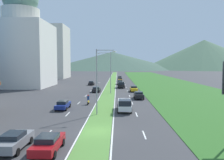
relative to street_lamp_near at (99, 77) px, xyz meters
name	(u,v)px	position (x,y,z in m)	size (l,w,h in m)	color
ground_plane	(97,132)	(0.42, -8.10, -5.48)	(600.00, 600.00, 0.00)	#38383A
grass_median	(111,84)	(0.42, 51.90, -5.45)	(3.20, 240.00, 0.06)	#518438
grass_verge_right	(166,84)	(21.02, 51.90, -5.45)	(24.00, 240.00, 0.06)	#2D6023
lane_dash_left_2	(48,134)	(-4.68, -9.11, -5.47)	(0.16, 2.80, 0.01)	silver
lane_dash_left_3	(68,114)	(-4.68, 0.39, -5.47)	(0.16, 2.80, 0.01)	silver
lane_dash_left_4	(79,103)	(-4.68, 9.88, -5.47)	(0.16, 2.80, 0.01)	silver
lane_dash_left_5	(86,96)	(-4.68, 19.38, -5.47)	(0.16, 2.80, 0.01)	silver
lane_dash_left_6	(91,91)	(-4.68, 28.87, -5.47)	(0.16, 2.80, 0.01)	silver
lane_dash_left_7	(94,87)	(-4.68, 38.37, -5.47)	(0.16, 2.80, 0.01)	silver
lane_dash_left_8	(97,85)	(-4.68, 47.87, -5.47)	(0.16, 2.80, 0.01)	silver
lane_dash_left_9	(99,82)	(-4.68, 57.36, -5.47)	(0.16, 2.80, 0.01)	silver
lane_dash_right_2	(144,135)	(5.52, -9.11, -5.47)	(0.16, 2.80, 0.01)	silver
lane_dash_right_3	(137,114)	(5.52, 0.39, -5.47)	(0.16, 2.80, 0.01)	silver
lane_dash_right_4	(132,103)	(5.52, 9.88, -5.47)	(0.16, 2.80, 0.01)	silver
lane_dash_right_5	(130,96)	(5.52, 19.38, -5.47)	(0.16, 2.80, 0.01)	silver
lane_dash_right_6	(128,91)	(5.52, 28.87, -5.47)	(0.16, 2.80, 0.01)	silver
lane_dash_right_7	(126,87)	(5.52, 38.37, -5.47)	(0.16, 2.80, 0.01)	silver
lane_dash_right_8	(125,85)	(5.52, 47.87, -5.47)	(0.16, 2.80, 0.01)	silver
lane_dash_right_9	(124,83)	(5.52, 57.36, -5.47)	(0.16, 2.80, 0.01)	silver
edge_line_median_left	(107,84)	(-1.33, 51.90, -5.47)	(0.16, 240.00, 0.01)	silver
edge_line_median_right	(116,84)	(2.17, 51.90, -5.47)	(0.16, 240.00, 0.01)	silver
domed_building	(22,43)	(-28.51, 40.29, 8.68)	(18.08, 18.08, 34.14)	silver
midrise_colored	(51,52)	(-32.78, 85.99, 8.21)	(17.37, 17.37, 27.36)	beige
hill_far_left	(27,54)	(-118.18, 262.85, 14.80)	(149.29, 149.29, 40.56)	#3D5647
hill_far_center	(112,61)	(-5.46, 288.70, 7.00)	(188.14, 188.14, 24.96)	#3D5647
hill_far_right	(204,55)	(124.04, 285.32, 15.20)	(176.61, 176.61, 41.35)	#47664C
street_lamp_near	(99,77)	(0.00, 0.00, 0.00)	(2.89, 0.39, 9.55)	#99999E
street_lamp_mid	(109,70)	(0.64, 23.65, 0.46)	(3.40, 0.28, 10.34)	#99999E
car_0	(120,82)	(3.60, 49.47, -4.71)	(2.00, 4.64, 1.51)	slate
car_1	(139,95)	(7.27, 15.35, -4.70)	(2.01, 4.23, 1.48)	black
car_2	(63,105)	(-6.28, 3.99, -4.75)	(1.87, 4.69, 1.42)	navy
car_3	(14,141)	(-6.26, -13.35, -4.70)	(1.98, 4.52, 1.49)	slate
car_4	(48,143)	(-3.14, -13.82, -4.72)	(2.01, 4.52, 1.45)	maroon
car_5	(134,89)	(7.10, 27.92, -4.71)	(1.95, 4.61, 1.50)	yellow
car_6	(120,78)	(3.85, 76.93, -4.71)	(1.93, 4.62, 1.50)	black
car_7	(120,80)	(3.81, 63.72, -4.72)	(2.01, 4.08, 1.46)	#C6842D
car_8	(91,83)	(-6.58, 46.33, -4.75)	(1.86, 4.28, 1.42)	black
car_9	(96,89)	(-2.94, 26.60, -4.75)	(2.04, 4.34, 1.39)	black
pickup_truck_0	(124,105)	(3.80, 2.43, -4.49)	(2.18, 5.40, 2.00)	silver
pickup_truck_1	(121,85)	(3.86, 37.08, -4.49)	(2.18, 5.40, 2.00)	black
motorcycle_rider	(88,100)	(-2.64, 8.33, -4.73)	(0.36, 2.00, 1.80)	black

